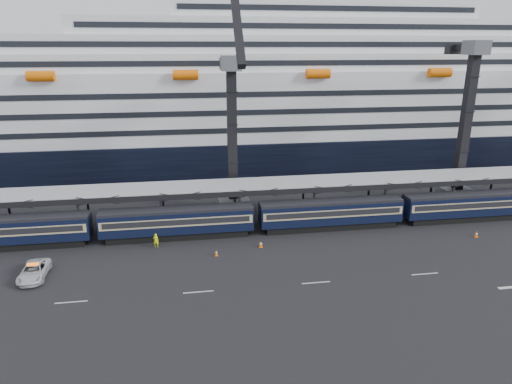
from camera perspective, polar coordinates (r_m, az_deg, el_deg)
ground at (r=56.57m, az=20.20°, el=-7.57°), size 260.00×260.00×0.00m
train at (r=62.15m, az=12.28°, el=-2.38°), size 133.05×3.00×4.05m
canopy at (r=66.49m, az=14.97°, el=1.51°), size 130.00×6.25×5.53m
cruise_ship at (r=94.40m, az=6.88°, el=11.03°), size 214.09×28.84×34.00m
crane_dark_near at (r=64.18m, az=-2.97°, el=7.65°), size 4.50×17.75×35.08m
crane_dark_mid at (r=75.17m, az=25.01°, el=8.62°), size 4.50×18.24×39.64m
pickup_truck at (r=53.56m, az=-26.01°, el=-8.90°), size 2.64×5.44×1.49m
worker at (r=56.47m, az=-12.40°, el=-5.92°), size 0.68×0.49×1.74m
traffic_cone_b at (r=53.38m, az=-4.98°, el=-7.58°), size 0.37×0.37×0.74m
traffic_cone_c at (r=55.31m, az=0.61°, el=-6.51°), size 0.43×0.43×0.85m
traffic_cone_d at (r=64.55m, az=25.85°, el=-4.75°), size 0.41×0.41×0.82m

